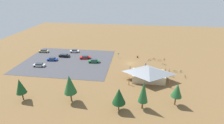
# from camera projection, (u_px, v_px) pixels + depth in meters

# --- Properties ---
(ground) EXTENTS (160.00, 160.00, 0.00)m
(ground) POSITION_uv_depth(u_px,v_px,m) (130.00, 63.00, 71.32)
(ground) COLOR brown
(ground) RESTS_ON ground
(parking_lot_asphalt) EXTENTS (37.38, 30.11, 0.05)m
(parking_lot_asphalt) POSITION_uv_depth(u_px,v_px,m) (68.00, 61.00, 73.35)
(parking_lot_asphalt) COLOR #424247
(parking_lot_asphalt) RESTS_ON ground
(bike_pavilion) EXTENTS (13.08, 8.78, 4.84)m
(bike_pavilion) POSITION_uv_depth(u_px,v_px,m) (149.00, 73.00, 57.58)
(bike_pavilion) COLOR #C6B28E
(bike_pavilion) RESTS_ON ground
(trash_bin) EXTENTS (0.60, 0.60, 0.90)m
(trash_bin) POSITION_uv_depth(u_px,v_px,m) (138.00, 57.00, 76.76)
(trash_bin) COLOR brown
(trash_bin) RESTS_ON ground
(lot_sign) EXTENTS (0.56, 0.08, 2.20)m
(lot_sign) POSITION_uv_depth(u_px,v_px,m) (118.00, 55.00, 76.46)
(lot_sign) COLOR #99999E
(lot_sign) RESTS_ON ground
(pine_far_west) EXTENTS (3.44, 3.44, 6.50)m
(pine_far_west) POSITION_uv_depth(u_px,v_px,m) (119.00, 96.00, 42.44)
(pine_far_west) COLOR brown
(pine_far_west) RESTS_ON ground
(pine_center) EXTENTS (3.45, 3.45, 8.08)m
(pine_center) POSITION_uv_depth(u_px,v_px,m) (70.00, 84.00, 45.51)
(pine_center) COLOR brown
(pine_center) RESTS_ON ground
(pine_midwest) EXTENTS (2.53, 2.53, 7.92)m
(pine_midwest) POSITION_uv_depth(u_px,v_px,m) (143.00, 92.00, 42.86)
(pine_midwest) COLOR brown
(pine_midwest) RESTS_ON ground
(pine_east) EXTENTS (2.78, 2.78, 6.62)m
(pine_east) POSITION_uv_depth(u_px,v_px,m) (20.00, 86.00, 46.47)
(pine_east) COLOR brown
(pine_east) RESTS_ON ground
(pine_far_east) EXTENTS (2.84, 2.84, 6.40)m
(pine_far_east) POSITION_uv_depth(u_px,v_px,m) (177.00, 91.00, 44.41)
(pine_far_east) COLOR brown
(pine_far_east) RESTS_ON ground
(bicycle_green_yard_center) EXTENTS (1.47, 1.02, 0.84)m
(bicycle_green_yard_center) POSITION_uv_depth(u_px,v_px,m) (164.00, 64.00, 69.30)
(bicycle_green_yard_center) COLOR black
(bicycle_green_yard_center) RESTS_ON ground
(bicycle_white_mid_cluster) EXTENTS (1.26, 1.33, 0.88)m
(bicycle_white_mid_cluster) POSITION_uv_depth(u_px,v_px,m) (172.00, 76.00, 60.47)
(bicycle_white_mid_cluster) COLOR black
(bicycle_white_mid_cluster) RESTS_ON ground
(bicycle_orange_trailside) EXTENTS (1.75, 0.48, 0.85)m
(bicycle_orange_trailside) POSITION_uv_depth(u_px,v_px,m) (160.00, 60.00, 73.36)
(bicycle_orange_trailside) COLOR black
(bicycle_orange_trailside) RESTS_ON ground
(bicycle_black_by_bin) EXTENTS (1.36, 1.25, 0.85)m
(bicycle_black_by_bin) POSITION_uv_depth(u_px,v_px,m) (154.00, 59.00, 74.39)
(bicycle_black_by_bin) COLOR black
(bicycle_black_by_bin) RESTS_ON ground
(bicycle_teal_near_porch) EXTENTS (0.48, 1.79, 0.79)m
(bicycle_teal_near_porch) POSITION_uv_depth(u_px,v_px,m) (185.00, 77.00, 59.91)
(bicycle_teal_near_porch) COLOR black
(bicycle_teal_near_porch) RESTS_ON ground
(bicycle_purple_front_row) EXTENTS (0.99, 1.46, 0.72)m
(bicycle_purple_front_row) POSITION_uv_depth(u_px,v_px,m) (168.00, 74.00, 62.04)
(bicycle_purple_front_row) COLOR black
(bicycle_purple_front_row) RESTS_ON ground
(bicycle_red_yard_front) EXTENTS (1.50, 0.92, 0.88)m
(bicycle_red_yard_front) POSITION_uv_depth(u_px,v_px,m) (149.00, 60.00, 73.61)
(bicycle_red_yard_front) COLOR black
(bicycle_red_yard_front) RESTS_ON ground
(bicycle_blue_edge_north) EXTENTS (1.10, 1.35, 0.86)m
(bicycle_blue_edge_north) POSITION_uv_depth(u_px,v_px,m) (181.00, 71.00, 63.52)
(bicycle_blue_edge_north) COLOR black
(bicycle_blue_edge_north) RESTS_ON ground
(bicycle_silver_near_sign) EXTENTS (0.79, 1.51, 0.87)m
(bicycle_silver_near_sign) POSITION_uv_depth(u_px,v_px,m) (169.00, 71.00, 63.94)
(bicycle_silver_near_sign) COLOR black
(bicycle_silver_near_sign) RESTS_ON ground
(bicycle_yellow_back_row) EXTENTS (0.81, 1.60, 0.86)m
(bicycle_yellow_back_row) POSITION_uv_depth(u_px,v_px,m) (164.00, 59.00, 74.36)
(bicycle_yellow_back_row) COLOR black
(bicycle_yellow_back_row) RESTS_ON ground
(bicycle_green_lone_west) EXTENTS (1.41, 1.01, 0.81)m
(bicycle_green_lone_west) POSITION_uv_depth(u_px,v_px,m) (175.00, 71.00, 63.67)
(bicycle_green_lone_west) COLOR black
(bicycle_green_lone_west) RESTS_ON ground
(car_green_inner_stall) EXTENTS (4.68, 2.35, 1.41)m
(car_green_inner_stall) POSITION_uv_depth(u_px,v_px,m) (94.00, 61.00, 71.73)
(car_green_inner_stall) COLOR #1E6B3D
(car_green_inner_stall) RESTS_ON parking_lot_asphalt
(car_silver_aisle_side) EXTENTS (4.75, 2.10, 1.39)m
(car_silver_aisle_side) POSITION_uv_depth(u_px,v_px,m) (39.00, 65.00, 68.16)
(car_silver_aisle_side) COLOR #BCBCC1
(car_silver_aisle_side) RESTS_ON parking_lot_asphalt
(car_black_by_curb) EXTENTS (4.76, 1.80, 1.38)m
(car_black_by_curb) POSITION_uv_depth(u_px,v_px,m) (64.00, 55.00, 77.47)
(car_black_by_curb) COLOR black
(car_black_by_curb) RESTS_ON parking_lot_asphalt
(car_tan_front_row) EXTENTS (4.69, 1.89, 1.36)m
(car_tan_front_row) POSITION_uv_depth(u_px,v_px,m) (44.00, 51.00, 83.05)
(car_tan_front_row) COLOR tan
(car_tan_front_row) RESTS_ON parking_lot_asphalt
(car_blue_far_end) EXTENTS (4.41, 2.27, 1.41)m
(car_blue_far_end) POSITION_uv_depth(u_px,v_px,m) (52.00, 59.00, 73.67)
(car_blue_far_end) COLOR #1E42B2
(car_blue_far_end) RESTS_ON parking_lot_asphalt
(car_red_mid_lot) EXTENTS (4.98, 2.73, 1.40)m
(car_red_mid_lot) POSITION_uv_depth(u_px,v_px,m) (85.00, 57.00, 75.59)
(car_red_mid_lot) COLOR red
(car_red_mid_lot) RESTS_ON parking_lot_asphalt
(car_white_near_entry) EXTENTS (4.44, 2.38, 1.39)m
(car_white_near_entry) POSITION_uv_depth(u_px,v_px,m) (75.00, 51.00, 83.02)
(car_white_near_entry) COLOR white
(car_white_near_entry) RESTS_ON parking_lot_asphalt
(visitor_by_pavilion) EXTENTS (0.36, 0.38, 1.74)m
(visitor_by_pavilion) POSITION_uv_depth(u_px,v_px,m) (146.00, 64.00, 68.00)
(visitor_by_pavilion) COLOR #2D3347
(visitor_by_pavilion) RESTS_ON ground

